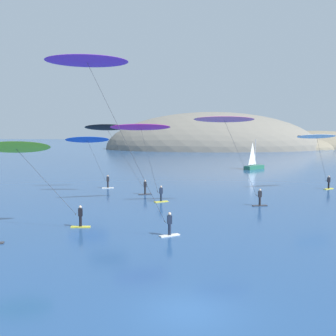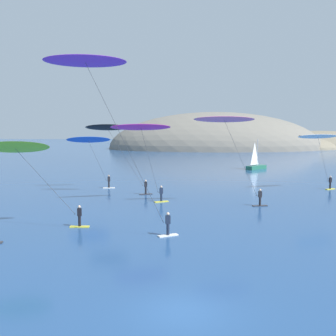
{
  "view_description": "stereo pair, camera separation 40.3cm",
  "coord_description": "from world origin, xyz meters",
  "px_view_note": "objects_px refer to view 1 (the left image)",
  "views": [
    {
      "loc": [
        -0.03,
        -16.88,
        7.59
      ],
      "look_at": [
        -2.03,
        24.13,
        3.79
      ],
      "focal_mm": 45.0,
      "sensor_mm": 36.0,
      "label": 1
    },
    {
      "loc": [
        0.38,
        -16.86,
        7.59
      ],
      "look_at": [
        -2.03,
        24.13,
        3.79
      ],
      "focal_mm": 45.0,
      "sensor_mm": 36.0,
      "label": 2
    }
  ],
  "objects_px": {
    "kitesurfer_black": "(110,133)",
    "kitesurfer_purple": "(93,74)",
    "kitesurfer_white": "(317,140)",
    "kitesurfer_lime": "(21,153)",
    "kitesurfer_blue": "(89,143)",
    "kitesurfer_magenta": "(142,132)",
    "kitesurfer_pink": "(227,126)",
    "sailboat_near": "(255,166)"
  },
  "relations": [
    {
      "from": "kitesurfer_blue",
      "to": "kitesurfer_white",
      "type": "xyz_separation_m",
      "value": [
        28.61,
        0.34,
        0.46
      ]
    },
    {
      "from": "kitesurfer_lime",
      "to": "kitesurfer_blue",
      "type": "bearing_deg",
      "value": 90.21
    },
    {
      "from": "sailboat_near",
      "to": "kitesurfer_pink",
      "type": "height_order",
      "value": "kitesurfer_pink"
    },
    {
      "from": "kitesurfer_white",
      "to": "kitesurfer_lime",
      "type": "bearing_deg",
      "value": -141.95
    },
    {
      "from": "kitesurfer_white",
      "to": "kitesurfer_pink",
      "type": "distance_m",
      "value": 17.22
    },
    {
      "from": "kitesurfer_pink",
      "to": "kitesurfer_lime",
      "type": "height_order",
      "value": "kitesurfer_pink"
    },
    {
      "from": "kitesurfer_blue",
      "to": "kitesurfer_purple",
      "type": "bearing_deg",
      "value": -75.71
    },
    {
      "from": "kitesurfer_pink",
      "to": "kitesurfer_purple",
      "type": "height_order",
      "value": "kitesurfer_purple"
    },
    {
      "from": "kitesurfer_white",
      "to": "kitesurfer_pink",
      "type": "height_order",
      "value": "kitesurfer_pink"
    },
    {
      "from": "kitesurfer_magenta",
      "to": "kitesurfer_lime",
      "type": "relative_size",
      "value": 1.03
    },
    {
      "from": "sailboat_near",
      "to": "kitesurfer_purple",
      "type": "xyz_separation_m",
      "value": [
        -19.02,
        -52.48,
        10.61
      ]
    },
    {
      "from": "sailboat_near",
      "to": "kitesurfer_magenta",
      "type": "relative_size",
      "value": 0.7
    },
    {
      "from": "kitesurfer_black",
      "to": "kitesurfer_white",
      "type": "bearing_deg",
      "value": 11.21
    },
    {
      "from": "sailboat_near",
      "to": "kitesurfer_purple",
      "type": "height_order",
      "value": "kitesurfer_purple"
    },
    {
      "from": "sailboat_near",
      "to": "kitesurfer_lime",
      "type": "bearing_deg",
      "value": -116.88
    },
    {
      "from": "kitesurfer_white",
      "to": "kitesurfer_magenta",
      "type": "relative_size",
      "value": 0.86
    },
    {
      "from": "kitesurfer_pink",
      "to": "sailboat_near",
      "type": "bearing_deg",
      "value": 77.25
    },
    {
      "from": "kitesurfer_black",
      "to": "kitesurfer_white",
      "type": "xyz_separation_m",
      "value": [
        25.05,
        4.97,
        -0.91
      ]
    },
    {
      "from": "kitesurfer_black",
      "to": "kitesurfer_pink",
      "type": "distance_m",
      "value": 14.65
    },
    {
      "from": "sailboat_near",
      "to": "kitesurfer_white",
      "type": "bearing_deg",
      "value": -83.15
    },
    {
      "from": "kitesurfer_purple",
      "to": "kitesurfer_magenta",
      "type": "bearing_deg",
      "value": 83.73
    },
    {
      "from": "sailboat_near",
      "to": "kitesurfer_black",
      "type": "xyz_separation_m",
      "value": [
        -21.75,
        -32.41,
        6.55
      ]
    },
    {
      "from": "kitesurfer_blue",
      "to": "kitesurfer_purple",
      "type": "distance_m",
      "value": 26.05
    },
    {
      "from": "kitesurfer_black",
      "to": "kitesurfer_purple",
      "type": "bearing_deg",
      "value": -82.24
    },
    {
      "from": "kitesurfer_blue",
      "to": "kitesurfer_lime",
      "type": "xyz_separation_m",
      "value": [
        0.08,
        -21.98,
        0.02
      ]
    },
    {
      "from": "sailboat_near",
      "to": "kitesurfer_magenta",
      "type": "height_order",
      "value": "kitesurfer_magenta"
    },
    {
      "from": "kitesurfer_white",
      "to": "kitesurfer_blue",
      "type": "bearing_deg",
      "value": -179.32
    },
    {
      "from": "sailboat_near",
      "to": "kitesurfer_lime",
      "type": "height_order",
      "value": "kitesurfer_lime"
    },
    {
      "from": "kitesurfer_white",
      "to": "kitesurfer_lime",
      "type": "relative_size",
      "value": 0.89
    },
    {
      "from": "sailboat_near",
      "to": "kitesurfer_pink",
      "type": "bearing_deg",
      "value": -102.75
    },
    {
      "from": "kitesurfer_lime",
      "to": "kitesurfer_black",
      "type": "bearing_deg",
      "value": 78.68
    },
    {
      "from": "kitesurfer_magenta",
      "to": "kitesurfer_purple",
      "type": "xyz_separation_m",
      "value": [
        -1.61,
        -14.65,
        3.96
      ]
    },
    {
      "from": "kitesurfer_blue",
      "to": "kitesurfer_magenta",
      "type": "distance_m",
      "value": 12.86
    },
    {
      "from": "kitesurfer_magenta",
      "to": "sailboat_near",
      "type": "bearing_deg",
      "value": 65.29
    },
    {
      "from": "sailboat_near",
      "to": "kitesurfer_black",
      "type": "height_order",
      "value": "kitesurfer_black"
    },
    {
      "from": "sailboat_near",
      "to": "kitesurfer_purple",
      "type": "bearing_deg",
      "value": -109.92
    },
    {
      "from": "kitesurfer_lime",
      "to": "kitesurfer_purple",
      "type": "bearing_deg",
      "value": -23.53
    },
    {
      "from": "kitesurfer_blue",
      "to": "kitesurfer_pink",
      "type": "bearing_deg",
      "value": -35.5
    },
    {
      "from": "kitesurfer_purple",
      "to": "kitesurfer_lime",
      "type": "bearing_deg",
      "value": 156.47
    },
    {
      "from": "kitesurfer_blue",
      "to": "kitesurfer_white",
      "type": "relative_size",
      "value": 0.95
    },
    {
      "from": "kitesurfer_blue",
      "to": "kitesurfer_white",
      "type": "distance_m",
      "value": 28.61
    },
    {
      "from": "kitesurfer_blue",
      "to": "kitesurfer_black",
      "type": "relative_size",
      "value": 0.82
    }
  ]
}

